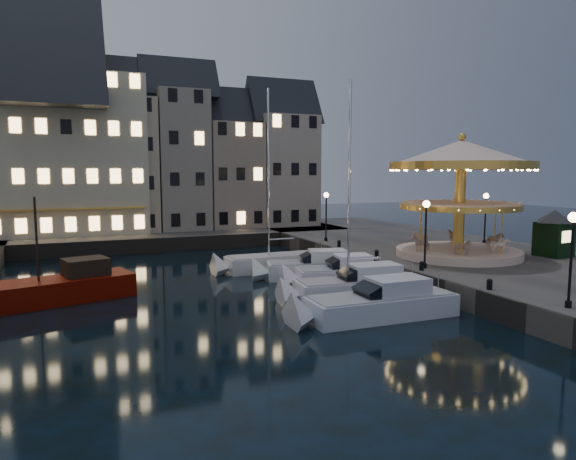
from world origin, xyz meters
name	(u,v)px	position (x,y,z in m)	size (l,w,h in m)	color
ground	(327,304)	(0.00, 0.00, 0.00)	(160.00, 160.00, 0.00)	black
quay_east	(457,259)	(14.00, 6.00, 0.65)	(16.00, 56.00, 1.30)	#474442
quay_north	(127,239)	(-8.00, 28.00, 0.65)	(44.00, 12.00, 1.30)	#474442
quaywall_e	(365,266)	(6.00, 6.00, 0.65)	(0.15, 44.00, 1.30)	#47423A
quaywall_n	(156,245)	(-6.00, 22.00, 0.65)	(48.00, 0.15, 1.30)	#47423A
streetlamp_a	(572,246)	(7.20, -9.00, 4.02)	(0.44, 0.44, 4.17)	black
streetlamp_b	(426,224)	(7.20, 1.00, 4.02)	(0.44, 0.44, 4.17)	black
streetlamp_c	(326,209)	(7.20, 14.50, 4.02)	(0.44, 0.44, 4.17)	black
streetlamp_d	(486,211)	(18.50, 8.00, 4.02)	(0.44, 0.44, 4.17)	black
bollard_a	(490,284)	(6.60, -5.00, 1.60)	(0.30, 0.30, 0.57)	black
bollard_b	(422,265)	(6.60, 0.50, 1.60)	(0.30, 0.30, 0.57)	black
bollard_c	(377,253)	(6.60, 5.50, 1.60)	(0.30, 0.30, 0.57)	black
bollard_d	(339,243)	(6.60, 11.00, 1.60)	(0.30, 0.30, 0.57)	black
townhouse_nb	(56,161)	(-14.05, 30.00, 8.28)	(6.16, 8.00, 13.80)	slate
townhouse_nc	(122,156)	(-8.00, 30.00, 8.78)	(6.82, 8.00, 14.80)	tan
townhouse_nd	(179,152)	(-2.25, 30.00, 9.28)	(5.50, 8.00, 15.80)	gray
townhouse_ne	(230,167)	(3.20, 30.00, 7.78)	(6.16, 8.00, 12.80)	gray
townhouse_nf	(281,162)	(9.25, 30.00, 8.28)	(6.82, 8.00, 13.80)	#A59785
hotel_corner	(56,145)	(-14.00, 30.00, 9.78)	(17.60, 9.00, 16.80)	beige
motorboat_b	(374,305)	(0.92, -3.34, 0.64)	(8.62, 2.64, 2.15)	silver
motorboat_c	(353,287)	(1.90, 0.44, 0.68)	(8.52, 2.99, 11.26)	silver
motorboat_d	(336,276)	(2.62, 3.96, 0.64)	(6.89, 3.37, 2.15)	white
motorboat_e	(310,269)	(2.00, 6.53, 0.64)	(7.62, 4.06, 2.15)	silver
motorboat_f	(271,263)	(0.59, 10.20, 0.53)	(8.85, 2.36, 11.78)	silver
red_fishing_boat	(62,288)	(-13.37, 6.30, 0.70)	(8.32, 4.76, 6.06)	#5D0900
carousel	(461,176)	(12.12, 3.74, 6.92)	(9.75, 9.75, 8.53)	beige
ticket_kiosk	(554,225)	(18.43, 1.33, 3.51)	(3.17, 3.17, 3.72)	black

